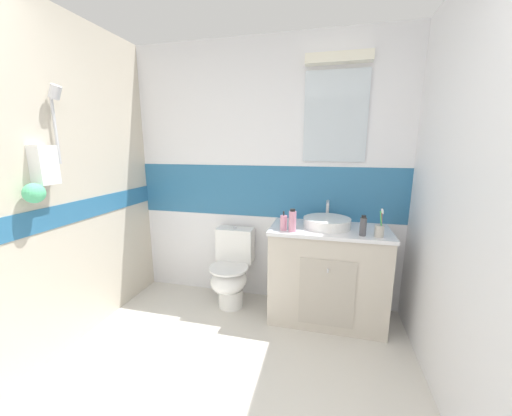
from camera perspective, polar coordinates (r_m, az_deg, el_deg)
ground_plane at (r=2.27m, az=-6.10°, el=-31.34°), size 3.20×3.48×0.04m
wall_back_tiled at (r=2.86m, az=2.12°, el=6.56°), size 3.20×0.20×2.50m
wall_left_shower_alcove at (r=2.49m, az=-37.46°, el=3.01°), size 0.25×3.48×2.50m
wall_right_plain at (r=1.74m, az=39.45°, el=-0.17°), size 0.10×3.48×2.50m
vanity_cabinet at (r=2.72m, az=13.76°, el=-12.39°), size 1.00×0.54×0.85m
sink_basin at (r=2.58m, az=13.72°, el=-2.65°), size 0.40×0.44×0.20m
toilet at (r=2.89m, az=-4.84°, el=-12.13°), size 0.37×0.50×0.76m
toothbrush_cup at (r=2.42m, az=23.02°, el=-3.98°), size 0.07×0.07×0.22m
soap_dispenser at (r=2.42m, az=5.43°, el=-2.88°), size 0.06×0.06×0.16m
deodorant_spray_can at (r=2.41m, az=20.24°, el=-3.35°), size 0.05×0.05×0.16m
shampoo_bottle_tall at (r=2.39m, az=7.15°, el=-2.50°), size 0.06×0.06×0.19m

